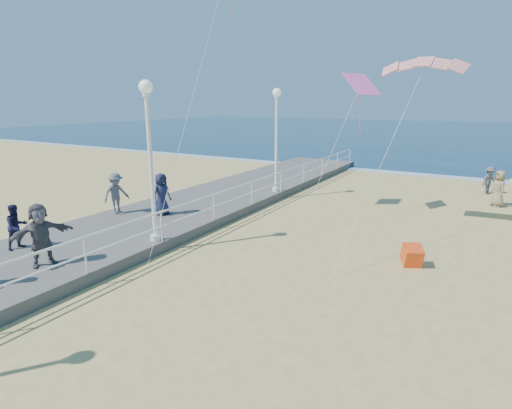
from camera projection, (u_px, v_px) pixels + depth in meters
The scene contains 16 objects.
ground at pixel (297, 285), 11.29m from camera, with size 160.00×160.00×0.00m, color #D2B86D.
ocean at pixel (461, 133), 65.71m from camera, with size 160.00×90.00×0.05m, color #0C2B48.
surf_line at pixel (416, 174), 28.45m from camera, with size 160.00×1.20×0.04m, color white.
boardwalk at pixel (114, 236), 14.89m from camera, with size 5.00×44.00×0.40m, color slate.
railing at pixel (161, 218), 13.44m from camera, with size 0.05×42.00×0.55m.
lamp_post_mid at pixel (150, 146), 12.98m from camera, with size 0.44×0.44×5.32m.
lamp_post_far at pixel (276, 130), 20.52m from camera, with size 0.44×0.44×5.32m.
spectator_2 at pixel (116, 193), 16.92m from camera, with size 1.13×0.65×1.76m, color slate.
spectator_4 at pixel (161, 194), 16.72m from camera, with size 0.87×0.57×1.78m, color #1C203D.
spectator_5 at pixel (41, 235), 11.49m from camera, with size 1.72×0.55×1.85m, color #535257.
spectator_7 at pixel (17, 227), 12.88m from camera, with size 0.71×0.56×1.47m, color #1B1835.
beach_walker_a at pixel (489, 180), 22.31m from camera, with size 1.00×0.58×1.55m, color #525156.
beach_walker_c at pixel (499, 189), 19.63m from camera, with size 0.88×0.57×1.80m, color gray.
box_kite at pixel (412, 257), 12.54m from camera, with size 0.55×0.55×0.60m, color red.
kite_parafoil at pixel (424, 62), 14.37m from camera, with size 3.00×0.90×0.30m, color red, non-canonical shape.
kite_diamond_pink at pixel (361, 84), 16.93m from camera, with size 1.36×1.36×0.02m, color #FA5CBF.
Camera 1 is at (4.21, -9.54, 5.04)m, focal length 28.00 mm.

